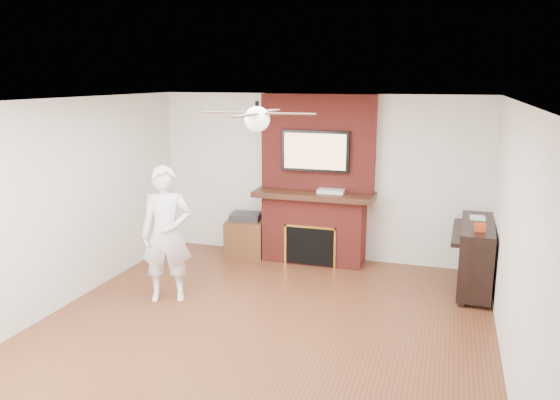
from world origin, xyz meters
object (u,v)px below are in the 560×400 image
(person, at_px, (167,234))
(piano, at_px, (475,254))
(fireplace, at_px, (315,196))
(side_table, at_px, (246,235))

(person, relative_size, piano, 1.22)
(person, bearing_deg, piano, -0.38)
(piano, bearing_deg, fireplace, 168.46)
(side_table, bearing_deg, piano, -17.71)
(fireplace, height_order, side_table, fireplace)
(side_table, bearing_deg, fireplace, -6.12)
(fireplace, height_order, piano, fireplace)
(person, relative_size, side_table, 2.53)
(person, height_order, piano, person)
(fireplace, distance_m, piano, 2.40)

